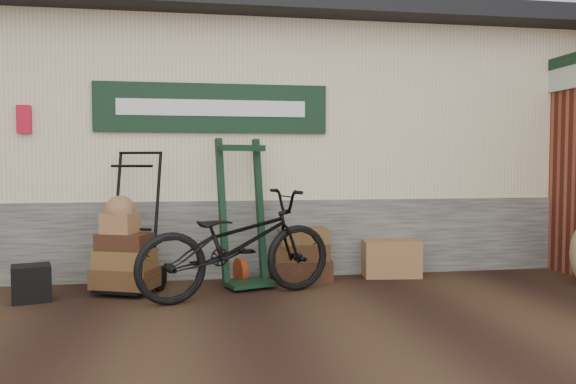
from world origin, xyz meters
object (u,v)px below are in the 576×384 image
object	(u,v)px
suitcase_stack	(301,254)
wicker_hamper	(390,258)
green_barrow	(243,213)
bicycle	(237,238)
porter_trolley	(133,220)
black_trunk	(31,283)

from	to	relation	value
suitcase_stack	wicker_hamper	world-z (taller)	suitcase_stack
green_barrow	bicycle	distance (m)	0.57
porter_trolley	black_trunk	size ratio (longest dim) A/B	4.25
green_barrow	suitcase_stack	size ratio (longest dim) A/B	2.37
green_barrow	suitcase_stack	bearing A→B (deg)	-2.67
porter_trolley	suitcase_stack	xyz separation A→B (m)	(1.83, 0.23, -0.45)
green_barrow	wicker_hamper	bearing A→B (deg)	-10.45
bicycle	porter_trolley	bearing A→B (deg)	48.36
bicycle	green_barrow	bearing A→B (deg)	-29.60
wicker_hamper	black_trunk	size ratio (longest dim) A/B	1.87
suitcase_stack	green_barrow	bearing A→B (deg)	-164.38
bicycle	wicker_hamper	bearing A→B (deg)	-85.50
green_barrow	suitcase_stack	world-z (taller)	green_barrow
suitcase_stack	bicycle	xyz separation A→B (m)	(-0.78, -0.70, 0.29)
black_trunk	bicycle	xyz separation A→B (m)	(1.97, -0.16, 0.42)
green_barrow	suitcase_stack	distance (m)	0.85
black_trunk	wicker_hamper	bearing A→B (deg)	8.87
wicker_hamper	bicycle	size ratio (longest dim) A/B	0.32
wicker_hamper	black_trunk	bearing A→B (deg)	-171.13
suitcase_stack	black_trunk	distance (m)	2.81
green_barrow	wicker_hamper	world-z (taller)	green_barrow
wicker_hamper	bicycle	distance (m)	2.05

